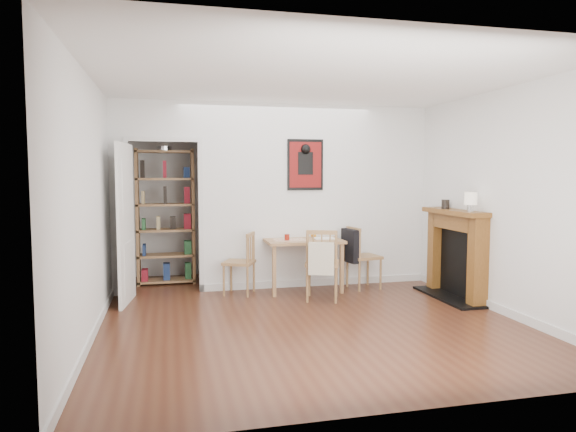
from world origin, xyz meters
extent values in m
plane|color=#4C2818|center=(0.00, 0.00, 0.00)|extent=(5.20, 5.20, 0.00)
plane|color=silver|center=(0.00, 2.60, 1.30)|extent=(4.50, 0.00, 4.50)
plane|color=silver|center=(0.00, -2.60, 1.30)|extent=(4.50, 0.00, 4.50)
plane|color=silver|center=(-2.25, 0.00, 1.30)|extent=(0.00, 5.20, 5.20)
plane|color=silver|center=(2.25, 0.00, 1.30)|extent=(0.00, 5.20, 5.20)
plane|color=white|center=(0.00, 0.00, 2.60)|extent=(5.20, 5.20, 0.00)
cube|color=silver|center=(0.57, 1.40, 1.30)|extent=(3.35, 0.10, 2.60)
cube|color=silver|center=(-2.12, 1.40, 1.30)|extent=(0.25, 0.10, 2.60)
cube|color=silver|center=(-1.55, 1.40, 2.33)|extent=(0.90, 0.10, 0.55)
cube|color=silver|center=(-2.03, 1.40, 1.02)|extent=(0.06, 0.14, 2.05)
cube|color=silver|center=(-1.07, 1.40, 1.02)|extent=(0.06, 0.14, 2.05)
cube|color=silver|center=(0.57, 1.34, 0.05)|extent=(3.35, 0.02, 0.10)
cube|color=silver|center=(-2.24, -0.60, 0.05)|extent=(0.02, 4.00, 0.10)
cube|color=silver|center=(2.24, -0.60, 0.05)|extent=(0.02, 4.00, 0.10)
cube|color=white|center=(-2.02, 0.93, 1.00)|extent=(0.15, 0.80, 2.00)
cube|color=black|center=(0.40, 1.33, 1.75)|extent=(0.52, 0.02, 0.72)
cube|color=maroon|center=(0.40, 1.32, 1.75)|extent=(0.46, 0.00, 0.64)
cube|color=#A97D4F|center=(0.31, 1.10, 0.70)|extent=(1.05, 0.67, 0.04)
cube|color=#A97D4F|center=(-0.16, 0.82, 0.34)|extent=(0.05, 0.05, 0.68)
cube|color=#A97D4F|center=(0.78, 0.82, 0.34)|extent=(0.05, 0.05, 0.68)
cube|color=#A97D4F|center=(-0.16, 1.38, 0.34)|extent=(0.05, 0.05, 0.68)
cube|color=#A97D4F|center=(0.78, 1.38, 0.34)|extent=(0.05, 0.05, 0.68)
cube|color=black|center=(0.95, 1.00, 0.62)|extent=(0.16, 0.37, 0.46)
cube|color=beige|center=(0.34, 0.32, 0.58)|extent=(0.33, 0.21, 0.40)
cube|color=#A97D4F|center=(-1.94, 2.04, 0.99)|extent=(0.04, 0.33, 1.99)
cube|color=#A97D4F|center=(-1.15, 2.04, 0.99)|extent=(0.04, 0.33, 1.99)
cube|color=#A97D4F|center=(-1.54, 2.04, 0.04)|extent=(0.84, 0.33, 0.03)
cube|color=#A97D4F|center=(-1.54, 2.04, 0.79)|extent=(0.84, 0.33, 0.03)
cube|color=#A97D4F|center=(-1.54, 2.04, 1.94)|extent=(0.84, 0.33, 0.03)
cube|color=maroon|center=(-1.54, 2.04, 0.99)|extent=(0.73, 0.27, 0.27)
cube|color=brown|center=(2.15, -0.24, 0.55)|extent=(0.20, 0.16, 1.10)
cube|color=brown|center=(2.15, 0.74, 0.55)|extent=(0.20, 0.16, 1.10)
cube|color=brown|center=(2.12, 0.25, 1.13)|extent=(0.30, 1.21, 0.06)
cube|color=brown|center=(2.15, 0.25, 1.00)|extent=(0.20, 0.85, 0.20)
cube|color=black|center=(2.21, 0.25, 0.45)|extent=(0.08, 0.81, 0.88)
cube|color=black|center=(2.09, 0.25, 0.01)|extent=(0.45, 1.25, 0.03)
cylinder|color=maroon|center=(0.06, 1.03, 0.76)|extent=(0.07, 0.07, 0.09)
sphere|color=orange|center=(0.50, 1.25, 0.75)|extent=(0.07, 0.07, 0.07)
cube|color=beige|center=(0.11, 1.09, 0.72)|extent=(0.46, 0.36, 0.00)
cube|color=white|center=(0.61, 1.10, 0.72)|extent=(0.29, 0.22, 0.01)
cylinder|color=silver|center=(2.09, -0.15, 1.20)|extent=(0.08, 0.08, 0.09)
cylinder|color=beige|center=(2.09, -0.15, 1.32)|extent=(0.15, 0.15, 0.15)
cylinder|color=black|center=(2.07, 0.40, 1.22)|extent=(0.10, 0.10, 0.12)
cylinder|color=black|center=(2.17, 0.60, 1.21)|extent=(0.08, 0.08, 0.10)
camera|label=1|loc=(-1.49, -5.71, 1.62)|focal=32.00mm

